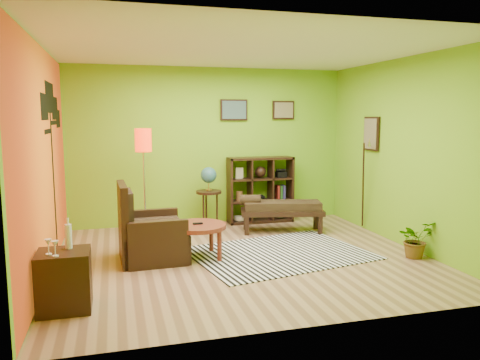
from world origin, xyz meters
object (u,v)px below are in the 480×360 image
object	(u,v)px
armchair	(149,237)
side_cabinet	(64,280)
cube_shelf	(261,190)
coffee_table	(198,229)
floor_lamp	(143,150)
potted_plant	(415,243)
bench	(280,208)
globe_table	(209,182)

from	to	relation	value
armchair	side_cabinet	world-z (taller)	armchair
armchair	cube_shelf	size ratio (longest dim) A/B	0.88
coffee_table	side_cabinet	xyz separation A→B (m)	(-1.60, -1.36, -0.10)
side_cabinet	floor_lamp	xyz separation A→B (m)	(0.97, 2.55, 1.11)
coffee_table	potted_plant	world-z (taller)	coffee_table
coffee_table	potted_plant	distance (m)	3.00
coffee_table	side_cabinet	bearing A→B (deg)	-139.61
cube_shelf	bench	world-z (taller)	cube_shelf
armchair	cube_shelf	distance (m)	2.84
floor_lamp	bench	size ratio (longest dim) A/B	1.21
side_cabinet	globe_table	size ratio (longest dim) A/B	0.86
side_cabinet	potted_plant	bearing A→B (deg)	7.69
coffee_table	floor_lamp	size ratio (longest dim) A/B	0.44
side_cabinet	globe_table	distance (m)	3.71
coffee_table	cube_shelf	bearing A→B (deg)	51.49
floor_lamp	potted_plant	distance (m)	4.21
armchair	floor_lamp	world-z (taller)	floor_lamp
floor_lamp	cube_shelf	size ratio (longest dim) A/B	1.46
side_cabinet	floor_lamp	distance (m)	2.94
globe_table	cube_shelf	distance (m)	1.07
globe_table	floor_lamp	bearing A→B (deg)	-156.72
globe_table	bench	xyz separation A→B (m)	(1.10, -0.58, -0.40)
globe_table	coffee_table	bearing A→B (deg)	-106.35
floor_lamp	cube_shelf	xyz separation A→B (m)	(2.14, 0.71, -0.82)
potted_plant	coffee_table	bearing A→B (deg)	165.45
coffee_table	armchair	xyz separation A→B (m)	(-0.66, 0.09, -0.09)
armchair	floor_lamp	size ratio (longest dim) A/B	0.61
armchair	floor_lamp	bearing A→B (deg)	88.46
armchair	potted_plant	xyz separation A→B (m)	(3.56, -0.85, -0.12)
armchair	potted_plant	world-z (taller)	armchair
cube_shelf	coffee_table	bearing A→B (deg)	-128.51
side_cabinet	globe_table	world-z (taller)	globe_table
armchair	globe_table	bearing A→B (deg)	53.92
armchair	bench	xyz separation A→B (m)	(2.25, 1.00, 0.09)
floor_lamp	potted_plant	xyz separation A→B (m)	(3.53, -1.94, -1.22)
side_cabinet	coffee_table	bearing A→B (deg)	40.39
coffee_table	bench	distance (m)	1.93
coffee_table	potted_plant	size ratio (longest dim) A/B	1.50
side_cabinet	cube_shelf	size ratio (longest dim) A/B	0.77
globe_table	potted_plant	bearing A→B (deg)	-45.14
bench	potted_plant	distance (m)	2.27
floor_lamp	side_cabinet	bearing A→B (deg)	-110.85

